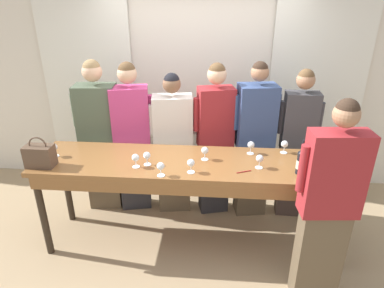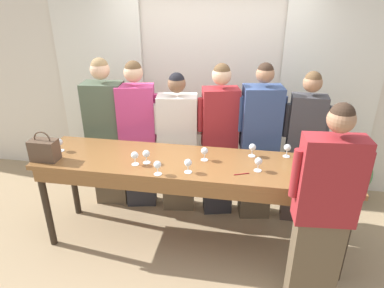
{
  "view_description": "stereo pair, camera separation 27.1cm",
  "coord_description": "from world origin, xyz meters",
  "px_view_note": "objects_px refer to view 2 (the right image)",
  "views": [
    {
      "loc": [
        0.24,
        -2.92,
        2.52
      ],
      "look_at": [
        0.0,
        0.07,
        1.13
      ],
      "focal_mm": 32.0,
      "sensor_mm": 36.0,
      "label": 1
    },
    {
      "loc": [
        0.51,
        -2.89,
        2.52
      ],
      "look_at": [
        0.0,
        0.07,
        1.13
      ],
      "focal_mm": 32.0,
      "sensor_mm": 36.0,
      "label": 2
    }
  ],
  "objects_px": {
    "guest_pink_top": "(138,136)",
    "wine_glass_back_mid": "(135,156)",
    "wine_glass_by_handbag": "(59,143)",
    "wine_bottle": "(300,166)",
    "wine_glass_back_left": "(330,159)",
    "wine_glass_by_bottle": "(157,165)",
    "wine_glass_center_left": "(287,148)",
    "handbag": "(44,150)",
    "guest_cream_sweater": "(178,144)",
    "guest_striped_shirt": "(219,141)",
    "potted_plant": "(358,178)",
    "tasting_bar": "(190,171)",
    "guest_beige_cap": "(303,148)",
    "guest_navy_coat": "(259,144)",
    "wine_glass_center_right": "(258,162)",
    "wine_glass_near_host": "(205,151)",
    "wine_glass_front_mid": "(252,148)",
    "wine_glass_front_left": "(353,170)",
    "host_pouring": "(323,214)",
    "wine_glass_center_mid": "(146,154)",
    "wine_glass_front_right": "(338,177)",
    "wine_glass_back_right": "(188,163)",
    "guest_olive_jacket": "(107,134)"
  },
  "relations": [
    {
      "from": "wine_glass_by_bottle",
      "to": "wine_glass_by_handbag",
      "type": "height_order",
      "value": "same"
    },
    {
      "from": "wine_glass_center_right",
      "to": "wine_glass_by_bottle",
      "type": "distance_m",
      "value": 0.91
    },
    {
      "from": "tasting_bar",
      "to": "guest_beige_cap",
      "type": "bearing_deg",
      "value": 30.07
    },
    {
      "from": "guest_pink_top",
      "to": "guest_cream_sweater",
      "type": "distance_m",
      "value": 0.48
    },
    {
      "from": "guest_cream_sweater",
      "to": "wine_glass_front_mid",
      "type": "bearing_deg",
      "value": -26.24
    },
    {
      "from": "guest_striped_shirt",
      "to": "guest_beige_cap",
      "type": "xyz_separation_m",
      "value": [
        0.91,
        -0.0,
        -0.02
      ]
    },
    {
      "from": "wine_glass_back_mid",
      "to": "guest_cream_sweater",
      "type": "bearing_deg",
      "value": 72.59
    },
    {
      "from": "wine_glass_back_left",
      "to": "wine_glass_by_handbag",
      "type": "height_order",
      "value": "same"
    },
    {
      "from": "tasting_bar",
      "to": "wine_glass_near_host",
      "type": "height_order",
      "value": "wine_glass_near_host"
    },
    {
      "from": "wine_glass_center_mid",
      "to": "wine_glass_by_bottle",
      "type": "distance_m",
      "value": 0.25
    },
    {
      "from": "wine_glass_front_left",
      "to": "guest_striped_shirt",
      "type": "distance_m",
      "value": 1.44
    },
    {
      "from": "guest_navy_coat",
      "to": "guest_beige_cap",
      "type": "height_order",
      "value": "guest_navy_coat"
    },
    {
      "from": "wine_glass_center_right",
      "to": "wine_glass_by_handbag",
      "type": "bearing_deg",
      "value": 177.7
    },
    {
      "from": "wine_glass_center_right",
      "to": "guest_cream_sweater",
      "type": "xyz_separation_m",
      "value": [
        -0.9,
        0.71,
        -0.22
      ]
    },
    {
      "from": "wine_glass_front_mid",
      "to": "guest_striped_shirt",
      "type": "height_order",
      "value": "guest_striped_shirt"
    },
    {
      "from": "wine_glass_center_right",
      "to": "wine_glass_back_mid",
      "type": "distance_m",
      "value": 1.15
    },
    {
      "from": "wine_glass_back_right",
      "to": "wine_glass_by_bottle",
      "type": "distance_m",
      "value": 0.27
    },
    {
      "from": "guest_beige_cap",
      "to": "wine_glass_center_left",
      "type": "bearing_deg",
      "value": -119.8
    },
    {
      "from": "wine_glass_center_mid",
      "to": "wine_glass_back_right",
      "type": "relative_size",
      "value": 1.0
    },
    {
      "from": "wine_glass_by_bottle",
      "to": "guest_striped_shirt",
      "type": "relative_size",
      "value": 0.07
    },
    {
      "from": "wine_glass_by_handbag",
      "to": "guest_cream_sweater",
      "type": "relative_size",
      "value": 0.08
    },
    {
      "from": "guest_pink_top",
      "to": "wine_glass_back_mid",
      "type": "bearing_deg",
      "value": -73.49
    },
    {
      "from": "wine_glass_front_left",
      "to": "wine_glass_back_right",
      "type": "height_order",
      "value": "same"
    },
    {
      "from": "wine_bottle",
      "to": "wine_glass_center_left",
      "type": "distance_m",
      "value": 0.42
    },
    {
      "from": "guest_olive_jacket",
      "to": "guest_pink_top",
      "type": "height_order",
      "value": "guest_olive_jacket"
    },
    {
      "from": "tasting_bar",
      "to": "guest_cream_sweater",
      "type": "xyz_separation_m",
      "value": [
        -0.26,
        0.65,
        -0.03
      ]
    },
    {
      "from": "wine_glass_back_mid",
      "to": "wine_glass_near_host",
      "type": "xyz_separation_m",
      "value": [
        0.63,
        0.2,
        0.0
      ]
    },
    {
      "from": "handbag",
      "to": "guest_cream_sweater",
      "type": "distance_m",
      "value": 1.43
    },
    {
      "from": "wine_glass_near_host",
      "to": "wine_bottle",
      "type": "bearing_deg",
      "value": -13.2
    },
    {
      "from": "wine_bottle",
      "to": "guest_striped_shirt",
      "type": "distance_m",
      "value": 1.11
    },
    {
      "from": "wine_glass_front_left",
      "to": "host_pouring",
      "type": "relative_size",
      "value": 0.07
    },
    {
      "from": "wine_bottle",
      "to": "wine_glass_front_left",
      "type": "xyz_separation_m",
      "value": [
        0.46,
        0.06,
        -0.03
      ]
    },
    {
      "from": "wine_glass_by_handbag",
      "to": "wine_bottle",
      "type": "bearing_deg",
      "value": -3.77
    },
    {
      "from": "handbag",
      "to": "potted_plant",
      "type": "relative_size",
      "value": 0.48
    },
    {
      "from": "wine_glass_back_left",
      "to": "wine_glass_by_bottle",
      "type": "distance_m",
      "value": 1.59
    },
    {
      "from": "wine_glass_by_bottle",
      "to": "guest_striped_shirt",
      "type": "bearing_deg",
      "value": 63.31
    },
    {
      "from": "wine_glass_back_mid",
      "to": "wine_glass_by_bottle",
      "type": "xyz_separation_m",
      "value": [
        0.26,
        -0.14,
        0.0
      ]
    },
    {
      "from": "guest_striped_shirt",
      "to": "guest_cream_sweater",
      "type": "bearing_deg",
      "value": -180.0
    },
    {
      "from": "wine_glass_center_left",
      "to": "wine_glass_center_right",
      "type": "xyz_separation_m",
      "value": [
        -0.28,
        -0.34,
        0.0
      ]
    },
    {
      "from": "wine_glass_front_left",
      "to": "potted_plant",
      "type": "relative_size",
      "value": 0.21
    },
    {
      "from": "wine_glass_center_mid",
      "to": "wine_glass_front_right",
      "type": "bearing_deg",
      "value": -4.88
    },
    {
      "from": "wine_bottle",
      "to": "wine_glass_back_left",
      "type": "distance_m",
      "value": 0.38
    },
    {
      "from": "handbag",
      "to": "potted_plant",
      "type": "distance_m",
      "value": 3.63
    },
    {
      "from": "guest_beige_cap",
      "to": "wine_glass_front_left",
      "type": "bearing_deg",
      "value": -66.28
    },
    {
      "from": "guest_striped_shirt",
      "to": "guest_navy_coat",
      "type": "bearing_deg",
      "value": 0.0
    },
    {
      "from": "wine_glass_front_left",
      "to": "wine_glass_center_mid",
      "type": "distance_m",
      "value": 1.86
    },
    {
      "from": "wine_glass_back_left",
      "to": "potted_plant",
      "type": "height_order",
      "value": "wine_glass_back_left"
    },
    {
      "from": "wine_glass_center_mid",
      "to": "host_pouring",
      "type": "bearing_deg",
      "value": -17.77
    },
    {
      "from": "wine_glass_back_mid",
      "to": "host_pouring",
      "type": "bearing_deg",
      "value": -15.1
    },
    {
      "from": "wine_glass_by_handbag",
      "to": "wine_glass_center_left",
      "type": "bearing_deg",
      "value": 6.52
    }
  ]
}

